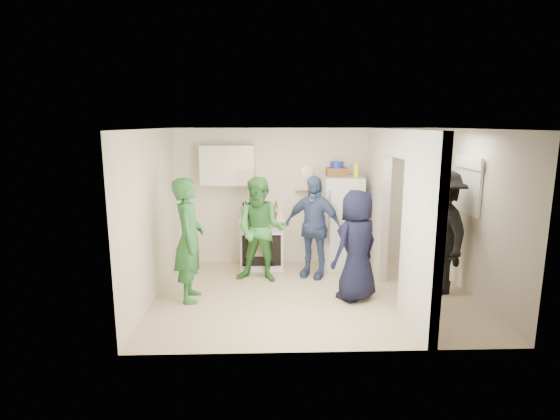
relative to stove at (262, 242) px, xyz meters
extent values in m
plane|color=beige|center=(0.80, -1.37, -0.47)|extent=(4.80, 4.80, 0.00)
plane|color=silver|center=(0.80, 0.33, 0.78)|extent=(4.80, 0.00, 4.80)
plane|color=silver|center=(0.80, -3.07, 0.78)|extent=(4.80, 0.00, 4.80)
plane|color=silver|center=(-1.60, -1.37, 0.78)|extent=(0.00, 3.40, 3.40)
plane|color=silver|center=(3.20, -1.37, 0.78)|extent=(0.00, 3.40, 3.40)
plane|color=white|center=(0.80, -1.37, 2.03)|extent=(4.80, 4.80, 0.00)
cube|color=silver|center=(2.00, -0.27, 0.78)|extent=(0.12, 1.20, 2.50)
cube|color=silver|center=(2.00, -2.47, 0.78)|extent=(0.12, 1.20, 2.50)
cube|color=silver|center=(2.00, -1.37, 1.83)|extent=(0.12, 1.00, 0.40)
cube|color=white|center=(0.00, 0.00, 0.00)|extent=(0.78, 0.65, 0.93)
cube|color=silver|center=(-0.60, 0.15, 1.38)|extent=(0.95, 0.34, 0.70)
cube|color=silver|center=(1.44, -0.03, 0.36)|extent=(0.68, 0.66, 1.66)
cube|color=brown|center=(1.34, 0.02, 1.27)|extent=(0.35, 0.25, 0.15)
cylinder|color=navy|center=(1.34, 0.02, 1.40)|extent=(0.24, 0.24, 0.11)
cylinder|color=yellow|center=(1.66, -0.13, 1.32)|extent=(0.09, 0.09, 0.25)
cylinder|color=white|center=(0.85, 0.31, 1.23)|extent=(0.22, 0.02, 0.22)
cube|color=olive|center=(0.80, 0.28, 0.88)|extent=(0.35, 0.08, 0.03)
cube|color=black|center=(3.18, -1.17, 1.18)|extent=(0.03, 0.70, 0.80)
cube|color=white|center=(3.16, -1.17, 1.18)|extent=(0.04, 0.76, 0.86)
cube|color=white|center=(3.14, -1.17, 1.53)|extent=(0.04, 0.82, 0.18)
cylinder|color=yellow|center=(-0.12, -0.22, 0.59)|extent=(0.09, 0.09, 0.25)
cylinder|color=#B60C32|center=(0.22, -0.20, 0.53)|extent=(0.09, 0.09, 0.12)
imported|color=#2D7238|center=(-1.04, -1.46, 0.45)|extent=(0.47, 0.69, 1.82)
imported|color=#3C8A3C|center=(-0.01, -0.70, 0.40)|extent=(0.97, 0.83, 1.73)
imported|color=#38447A|center=(0.87, -0.51, 0.40)|extent=(1.10, 0.85, 1.73)
imported|color=black|center=(1.40, -1.53, 0.36)|extent=(0.96, 0.89, 1.65)
imported|color=black|center=(2.73, -1.28, 0.49)|extent=(0.81, 1.29, 1.92)
cylinder|color=maroon|center=(-0.29, 0.12, 0.60)|extent=(0.06, 0.06, 0.27)
cylinder|color=#174520|center=(-0.18, -0.09, 0.63)|extent=(0.07, 0.07, 0.32)
cylinder|color=#AEB5BC|center=(-0.09, 0.14, 0.62)|extent=(0.08, 0.08, 0.30)
cylinder|color=#53250E|center=(0.02, -0.04, 0.62)|extent=(0.06, 0.06, 0.31)
cylinder|color=silver|center=(0.10, 0.17, 0.60)|extent=(0.08, 0.08, 0.26)
cylinder|color=#143722|center=(0.17, 0.00, 0.61)|extent=(0.07, 0.07, 0.28)
cylinder|color=#9D6333|center=(0.26, 0.14, 0.60)|extent=(0.07, 0.07, 0.26)
cylinder|color=#9EA2A9|center=(-0.32, -0.12, 0.61)|extent=(0.08, 0.08, 0.29)
camera|label=1|loc=(0.09, -7.65, 2.10)|focal=28.00mm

